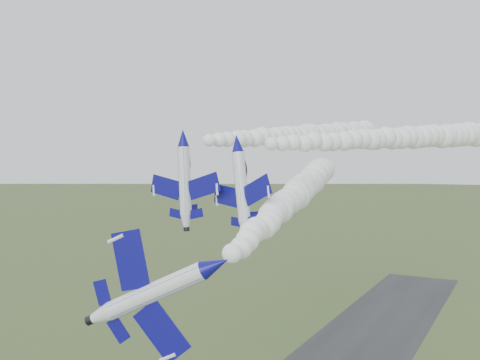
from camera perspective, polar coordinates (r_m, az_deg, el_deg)
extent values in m
cylinder|color=white|center=(42.54, -2.62, -9.04)|extent=(4.43, 9.00, 2.08)
cone|color=navy|center=(37.33, -4.85, -10.61)|extent=(2.64, 2.78, 2.08)
cone|color=white|center=(47.61, -0.96, -7.85)|extent=(2.52, 2.38, 2.08)
cylinder|color=black|center=(48.62, -0.67, -7.65)|extent=(1.19, 0.89, 1.05)
ellipsoid|color=black|center=(40.22, -2.72, -9.33)|extent=(2.17, 3.27, 1.39)
cube|color=navy|center=(43.29, -4.23, -5.14)|extent=(2.78, 3.01, 4.41)
cube|color=navy|center=(43.69, -0.79, -12.65)|extent=(2.78, 3.01, 4.41)
cube|color=navy|center=(46.64, -2.08, -6.18)|extent=(1.26, 1.37, 1.93)
cube|color=navy|center=(46.84, -0.37, -9.90)|extent=(1.26, 1.37, 1.93)
cube|color=navy|center=(46.11, 0.20, -7.45)|extent=(2.51, 2.20, 1.09)
cylinder|color=white|center=(71.46, -6.09, 4.47)|extent=(2.19, 8.97, 1.65)
cone|color=navy|center=(67.14, -9.05, 4.62)|extent=(1.79, 2.42, 1.65)
cone|color=white|center=(75.78, -3.57, 4.34)|extent=(1.77, 2.00, 1.65)
cylinder|color=black|center=(76.64, -3.11, 4.31)|extent=(0.87, 0.68, 0.84)
ellipsoid|color=black|center=(69.72, -7.27, 5.02)|extent=(1.29, 3.11, 1.10)
cube|color=navy|center=(74.09, -7.62, 4.15)|extent=(5.01, 2.83, 0.36)
cube|color=navy|center=(70.24, -3.62, 4.51)|extent=(5.01, 2.83, 0.36)
cube|color=navy|center=(76.01, -5.03, 4.27)|extent=(2.18, 1.29, 0.20)
cube|color=navy|center=(74.03, -2.93, 4.45)|extent=(2.18, 1.29, 0.20)
cube|color=navy|center=(74.91, -4.15, 5.42)|extent=(0.33, 1.70, 2.33)
cylinder|color=white|center=(67.05, -0.31, 3.93)|extent=(4.89, 8.63, 1.75)
cone|color=navy|center=(63.77, -4.12, 4.02)|extent=(2.48, 2.75, 1.75)
cone|color=white|center=(70.45, 3.01, 3.83)|extent=(2.32, 2.37, 1.75)
cylinder|color=black|center=(71.14, 3.62, 3.81)|extent=(1.06, 0.91, 0.89)
ellipsoid|color=black|center=(65.77, -1.86, 4.46)|extent=(2.20, 3.18, 1.17)
cube|color=navy|center=(69.90, -1.35, 3.34)|extent=(5.27, 4.06, 0.86)
cube|color=navy|center=(65.24, 1.95, 4.26)|extent=(5.27, 4.06, 0.86)
cube|color=navy|center=(71.04, 1.57, 3.62)|extent=(2.32, 1.82, 0.41)
cube|color=navy|center=(68.64, 3.35, 4.09)|extent=(2.32, 1.82, 0.41)
cube|color=navy|center=(69.88, 2.18, 4.93)|extent=(1.05, 1.69, 2.25)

